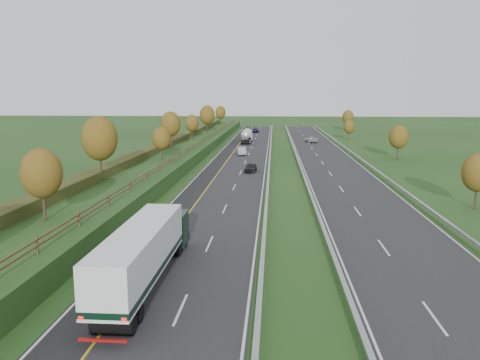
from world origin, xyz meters
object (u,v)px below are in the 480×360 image
object	(u,v)px
box_lorry	(145,251)
car_silver_mid	(242,151)
car_small_far	(256,130)
car_oncoming	(311,139)
road_tanker	(247,135)
car_dark_near	(251,167)

from	to	relation	value
box_lorry	car_silver_mid	distance (m)	67.47
car_small_far	car_oncoming	bearing A→B (deg)	-57.93
car_silver_mid	car_oncoming	distance (m)	31.94
road_tanker	car_small_far	distance (m)	33.66
car_dark_near	car_silver_mid	xyz separation A→B (m)	(-2.95, 21.82, 0.08)
car_small_far	car_silver_mid	bearing A→B (deg)	-84.84
car_small_far	road_tanker	bearing A→B (deg)	-86.03
car_oncoming	box_lorry	bearing A→B (deg)	72.48
car_dark_near	car_small_far	bearing A→B (deg)	96.68
box_lorry	car_small_far	world-z (taller)	box_lorry
car_dark_near	car_oncoming	distance (m)	51.06
car_dark_near	road_tanker	bearing A→B (deg)	99.10
car_small_far	car_dark_near	bearing A→B (deg)	-82.61
road_tanker	car_small_far	size ratio (longest dim) A/B	2.42
car_small_far	car_oncoming	size ratio (longest dim) A/B	0.85
car_dark_near	car_silver_mid	bearing A→B (deg)	102.68
car_silver_mid	car_dark_near	bearing A→B (deg)	-90.27
car_silver_mid	car_oncoming	size ratio (longest dim) A/B	0.88
box_lorry	car_silver_mid	bearing A→B (deg)	88.76
road_tanker	car_silver_mid	size ratio (longest dim) A/B	2.32
road_tanker	car_silver_mid	distance (m)	25.64
road_tanker	car_silver_mid	xyz separation A→B (m)	(0.47, -25.61, -1.03)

